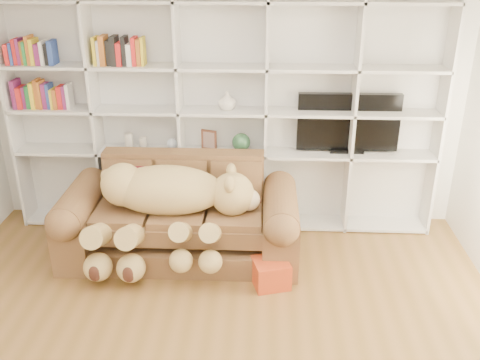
{
  "coord_description": "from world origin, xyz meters",
  "views": [
    {
      "loc": [
        0.42,
        -2.96,
        2.9
      ],
      "look_at": [
        0.21,
        1.63,
        0.83
      ],
      "focal_mm": 40.0,
      "sensor_mm": 36.0,
      "label": 1
    }
  ],
  "objects_px": {
    "tv": "(348,123)",
    "gift_box": "(271,273)",
    "sofa": "(181,221)",
    "teddy_bear": "(166,203)"
  },
  "relations": [
    {
      "from": "gift_box",
      "to": "tv",
      "type": "bearing_deg",
      "value": 57.24
    },
    {
      "from": "sofa",
      "to": "teddy_bear",
      "type": "bearing_deg",
      "value": -115.96
    },
    {
      "from": "teddy_bear",
      "to": "gift_box",
      "type": "distance_m",
      "value": 1.16
    },
    {
      "from": "teddy_bear",
      "to": "gift_box",
      "type": "height_order",
      "value": "teddy_bear"
    },
    {
      "from": "tv",
      "to": "sofa",
      "type": "bearing_deg",
      "value": -157.38
    },
    {
      "from": "gift_box",
      "to": "tv",
      "type": "relative_size",
      "value": 0.3
    },
    {
      "from": "tv",
      "to": "gift_box",
      "type": "bearing_deg",
      "value": -122.76
    },
    {
      "from": "sofa",
      "to": "teddy_bear",
      "type": "xyz_separation_m",
      "value": [
        -0.09,
        -0.19,
        0.29
      ]
    },
    {
      "from": "gift_box",
      "to": "tv",
      "type": "distance_m",
      "value": 1.78
    },
    {
      "from": "sofa",
      "to": "gift_box",
      "type": "height_order",
      "value": "sofa"
    }
  ]
}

